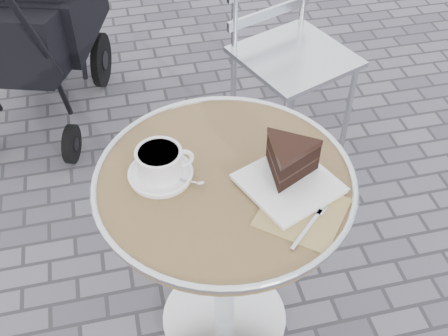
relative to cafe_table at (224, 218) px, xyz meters
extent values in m
plane|color=slate|center=(0.00, 0.00, -0.57)|extent=(80.00, 80.00, 0.00)
cylinder|color=silver|center=(0.00, 0.00, -0.55)|extent=(0.44, 0.44, 0.03)
cylinder|color=silver|center=(0.00, 0.00, -0.20)|extent=(0.07, 0.07, 0.67)
cylinder|color=#9E7B56|center=(0.00, 0.00, 0.15)|extent=(0.70, 0.70, 0.03)
torus|color=silver|center=(0.00, 0.00, 0.16)|extent=(0.72, 0.72, 0.02)
cylinder|color=white|center=(-0.17, 0.05, 0.17)|extent=(0.17, 0.17, 0.01)
cylinder|color=white|center=(-0.17, 0.05, 0.21)|extent=(0.12, 0.12, 0.08)
torus|color=white|center=(-0.10, 0.05, 0.21)|extent=(0.06, 0.01, 0.06)
cylinder|color=#CFB78A|center=(-0.17, 0.05, 0.25)|extent=(0.11, 0.11, 0.01)
cube|color=#A08358|center=(0.17, -0.16, 0.17)|extent=(0.28, 0.28, 0.00)
cube|color=white|center=(0.16, -0.07, 0.17)|extent=(0.29, 0.29, 0.01)
cylinder|color=silver|center=(0.40, 0.62, -0.32)|extent=(0.03, 0.03, 0.49)
cylinder|color=silver|center=(0.74, 0.75, -0.32)|extent=(0.03, 0.03, 0.49)
cylinder|color=silver|center=(0.27, 0.96, -0.32)|extent=(0.03, 0.03, 0.49)
cylinder|color=silver|center=(0.61, 1.09, -0.32)|extent=(0.03, 0.03, 0.49)
cube|color=silver|center=(0.50, 0.85, -0.07)|extent=(0.56, 0.56, 0.02)
cube|color=black|center=(-0.60, 1.34, -0.08)|extent=(0.61, 0.77, 0.41)
cylinder|color=black|center=(-0.49, 0.98, -0.48)|extent=(0.09, 0.18, 0.18)
cylinder|color=black|center=(-0.71, 1.69, -0.43)|extent=(0.12, 0.28, 0.28)
cylinder|color=black|center=(-0.30, 1.56, -0.43)|extent=(0.12, 0.28, 0.28)
camera|label=1|loc=(-0.24, -1.03, 1.24)|focal=45.00mm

